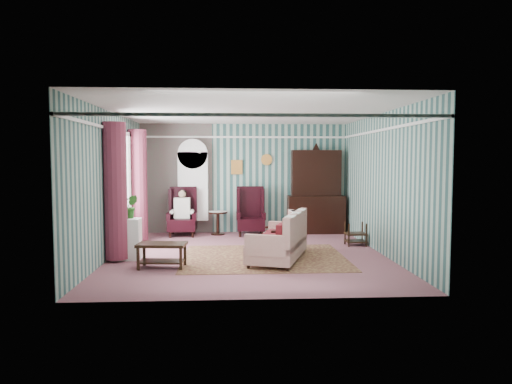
{
  "coord_description": "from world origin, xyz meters",
  "views": [
    {
      "loc": [
        -0.36,
        -9.22,
        1.94
      ],
      "look_at": [
        0.19,
        0.6,
        1.25
      ],
      "focal_mm": 32.0,
      "sensor_mm": 36.0,
      "label": 1
    }
  ],
  "objects": [
    {
      "name": "floor",
      "position": [
        0.0,
        0.0,
        0.0
      ],
      "size": [
        6.0,
        6.0,
        0.0
      ],
      "primitive_type": "plane",
      "color": "#99596A",
      "rests_on": "ground"
    },
    {
      "name": "floral_armchair",
      "position": [
        0.7,
        0.2,
        0.48
      ],
      "size": [
        0.87,
        0.81,
        0.96
      ],
      "primitive_type": "cube",
      "rotation": [
        0.0,
        0.0,
        1.69
      ],
      "color": "beige",
      "rests_on": "floor"
    },
    {
      "name": "potted_plant_c",
      "position": [
        -2.52,
        -0.23,
        0.98
      ],
      "size": [
        0.24,
        0.24,
        0.36
      ],
      "primitive_type": "imported",
      "rotation": [
        0.0,
        0.0,
        -0.21
      ],
      "color": "#1C4917",
      "rests_on": "plant_stand"
    },
    {
      "name": "room_shell",
      "position": [
        -0.62,
        0.18,
        2.01
      ],
      "size": [
        5.53,
        6.02,
        2.91
      ],
      "color": "#325C59",
      "rests_on": "ground"
    },
    {
      "name": "nest_table",
      "position": [
        2.47,
        0.9,
        0.27
      ],
      "size": [
        0.45,
        0.38,
        0.54
      ],
      "primitive_type": "cube",
      "color": "black",
      "rests_on": "floor"
    },
    {
      "name": "coffee_table",
      "position": [
        -1.6,
        -1.05,
        0.23
      ],
      "size": [
        0.9,
        0.56,
        0.45
      ],
      "primitive_type": "cube",
      "rotation": [
        0.0,
        0.0,
        -0.09
      ],
      "color": "black",
      "rests_on": "floor"
    },
    {
      "name": "wingback_left",
      "position": [
        -1.6,
        2.45,
        0.62
      ],
      "size": [
        0.76,
        0.8,
        1.25
      ],
      "primitive_type": "cube",
      "color": "black",
      "rests_on": "floor"
    },
    {
      "name": "potted_plant_b",
      "position": [
        -2.31,
        -0.2,
        1.03
      ],
      "size": [
        0.28,
        0.24,
        0.46
      ],
      "primitive_type": "imported",
      "rotation": [
        0.0,
        0.0,
        0.16
      ],
      "color": "#22541A",
      "rests_on": "plant_stand"
    },
    {
      "name": "wingback_right",
      "position": [
        0.15,
        2.45,
        0.62
      ],
      "size": [
        0.76,
        0.8,
        1.25
      ],
      "primitive_type": "cube",
      "color": "black",
      "rests_on": "floor"
    },
    {
      "name": "plant_stand",
      "position": [
        -2.4,
        -0.3,
        0.4
      ],
      "size": [
        0.55,
        0.35,
        0.8
      ],
      "primitive_type": "cube",
      "color": "silver",
      "rests_on": "floor"
    },
    {
      "name": "bookcase",
      "position": [
        -1.35,
        2.84,
        1.12
      ],
      "size": [
        0.8,
        0.28,
        2.24
      ],
      "primitive_type": "cube",
      "color": "silver",
      "rests_on": "floor"
    },
    {
      "name": "round_side_table",
      "position": [
        -0.7,
        2.6,
        0.3
      ],
      "size": [
        0.5,
        0.5,
        0.6
      ],
      "primitive_type": "cylinder",
      "color": "black",
      "rests_on": "floor"
    },
    {
      "name": "sofa",
      "position": [
        0.55,
        -0.53,
        0.53
      ],
      "size": [
        1.46,
        2.08,
        1.05
      ],
      "primitive_type": "cube",
      "rotation": [
        0.0,
        0.0,
        1.25
      ],
      "color": "beige",
      "rests_on": "floor"
    },
    {
      "name": "potted_plant_a",
      "position": [
        -2.47,
        -0.35,
        1.01
      ],
      "size": [
        0.45,
        0.41,
        0.42
      ],
      "primitive_type": "imported",
      "rotation": [
        0.0,
        0.0,
        0.26
      ],
      "color": "#1A4917",
      "rests_on": "plant_stand"
    },
    {
      "name": "seated_woman",
      "position": [
        -1.6,
        2.45,
        0.59
      ],
      "size": [
        0.44,
        0.4,
        1.18
      ],
      "primitive_type": null,
      "color": "beige",
      "rests_on": "floor"
    },
    {
      "name": "dresser_hutch",
      "position": [
        1.9,
        2.72,
        1.18
      ],
      "size": [
        1.5,
        0.56,
        2.36
      ],
      "primitive_type": "cube",
      "color": "black",
      "rests_on": "floor"
    },
    {
      "name": "rug",
      "position": [
        0.3,
        -0.3,
        0.01
      ],
      "size": [
        3.2,
        2.6,
        0.01
      ],
      "primitive_type": "cube",
      "color": "#491B18",
      "rests_on": "floor"
    }
  ]
}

